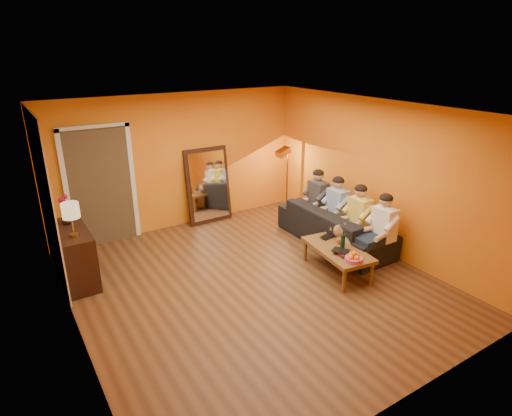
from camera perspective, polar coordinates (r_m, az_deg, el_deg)
room_shell at (r=6.37m, az=-2.04°, el=1.57°), size 5.00×5.50×2.60m
white_accent at (r=6.93m, az=-26.26°, el=0.97°), size 0.02×1.90×2.58m
doorway_recess at (r=8.15m, az=-20.17°, el=2.79°), size 1.06×0.30×2.10m
door_jamb_left at (r=7.95m, az=-23.94°, el=1.82°), size 0.08×0.06×2.20m
door_jamb_right at (r=8.17m, az=-16.10°, el=3.30°), size 0.08×0.06×2.20m
door_header at (r=7.80m, az=-20.95°, el=10.05°), size 1.22×0.06×0.08m
mirror_frame at (r=8.68m, az=-6.41°, el=3.02°), size 0.92×0.27×1.51m
mirror_glass at (r=8.65m, az=-6.29°, el=2.95°), size 0.78×0.21×1.35m
sideboard at (r=7.08m, az=-22.97°, el=-5.78°), size 0.44×1.18×0.85m
table_lamp at (r=6.55m, az=-23.32°, el=-1.48°), size 0.24×0.24×0.51m
sofa at (r=7.89m, az=10.44°, el=-2.36°), size 2.30×0.90×0.67m
coffee_table at (r=6.96m, az=10.72°, el=-6.82°), size 0.77×1.29×0.42m
floor_lamp at (r=8.99m, az=4.15°, el=3.46°), size 0.31×0.26×1.44m
dog at (r=7.19m, az=11.99°, el=-4.78°), size 0.45×0.63×0.69m
person_far_left at (r=7.24m, az=16.64°, el=-2.74°), size 0.70×0.44×1.22m
person_mid_left at (r=7.58m, az=13.57°, el=-1.36°), size 0.70×0.44×1.22m
person_mid_right at (r=7.94m, az=10.78°, el=-0.10°), size 0.70×0.44×1.22m
person_far_right at (r=8.32m, az=8.23°, el=1.05°), size 0.70×0.44×1.22m
fruit_bowl at (r=6.49m, az=12.92°, el=-6.29°), size 0.26×0.26×0.16m
wine_bottle at (r=6.80m, az=11.52°, el=-4.14°), size 0.07×0.07×0.31m
tumbler at (r=7.00m, az=10.92°, el=-4.35°), size 0.12×0.12×0.09m
laptop at (r=7.21m, az=10.02°, el=-3.80°), size 0.39×0.30×0.03m
book_lower at (r=6.62m, az=10.86°, el=-6.20°), size 0.21×0.26×0.02m
book_mid at (r=6.63m, az=10.87°, el=-5.99°), size 0.19×0.24×0.02m
book_upper at (r=6.60m, az=10.94°, el=-5.92°), size 0.27×0.30×0.02m
vase at (r=7.11m, az=-23.92°, el=-1.26°), size 0.17×0.17×0.18m
flowers at (r=7.03m, az=-24.24°, el=0.78°), size 0.17×0.17×0.48m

